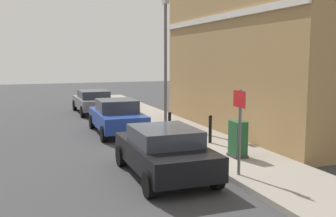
{
  "coord_description": "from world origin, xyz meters",
  "views": [
    {
      "loc": [
        -4.5,
        -11.02,
        3.29
      ],
      "look_at": [
        1.03,
        3.73,
        1.2
      ],
      "focal_mm": 41.3,
      "sensor_mm": 36.0,
      "label": 1
    }
  ],
  "objects": [
    {
      "name": "lamppost",
      "position": [
        1.65,
        5.72,
        3.3
      ],
      "size": [
        0.2,
        0.44,
        5.72
      ],
      "color": "#59595B",
      "rests_on": "sidewalk"
    },
    {
      "name": "car_black",
      "position": [
        -0.95,
        -1.24,
        0.73
      ],
      "size": [
        1.99,
        4.0,
        1.38
      ],
      "rotation": [
        0.0,
        0.0,
        1.56
      ],
      "color": "black",
      "rests_on": "ground"
    },
    {
      "name": "car_grey",
      "position": [
        -0.68,
        11.86,
        0.72
      ],
      "size": [
        1.98,
        4.27,
        1.36
      ],
      "rotation": [
        0.0,
        0.0,
        1.58
      ],
      "color": "slate",
      "rests_on": "ground"
    },
    {
      "name": "corner_building",
      "position": [
        6.84,
        3.64,
        3.63
      ],
      "size": [
        7.38,
        11.28,
        7.25
      ],
      "color": "#9E7A4C",
      "rests_on": "ground"
    },
    {
      "name": "bollard_near_cabinet",
      "position": [
        1.87,
        1.55,
        0.7
      ],
      "size": [
        0.14,
        0.14,
        1.04
      ],
      "color": "black",
      "rests_on": "sidewalk"
    },
    {
      "name": "bollard_far_kerb",
      "position": [
        0.78,
        2.88,
        0.7
      ],
      "size": [
        0.14,
        0.14,
        1.04
      ],
      "color": "black",
      "rests_on": "sidewalk"
    },
    {
      "name": "car_blue",
      "position": [
        -0.77,
        5.27,
        0.75
      ],
      "size": [
        1.99,
        4.22,
        1.48
      ],
      "rotation": [
        0.0,
        0.0,
        1.55
      ],
      "color": "navy",
      "rests_on": "ground"
    },
    {
      "name": "utility_cabinet",
      "position": [
        1.77,
        -0.58,
        0.68
      ],
      "size": [
        0.46,
        0.61,
        1.15
      ],
      "color": "#1E4C28",
      "rests_on": "sidewalk"
    },
    {
      "name": "ground",
      "position": [
        0.0,
        0.0,
        0.0
      ],
      "size": [
        80.0,
        80.0,
        0.0
      ],
      "primitive_type": "plane",
      "color": "#38383A"
    },
    {
      "name": "sidewalk",
      "position": [
        1.86,
        6.0,
        0.07
      ],
      "size": [
        2.67,
        30.0,
        0.15
      ],
      "primitive_type": "cube",
      "color": "gray",
      "rests_on": "ground"
    },
    {
      "name": "street_sign",
      "position": [
        0.82,
        -2.23,
        1.66
      ],
      "size": [
        0.08,
        0.6,
        2.3
      ],
      "color": "#59595B",
      "rests_on": "sidewalk"
    }
  ]
}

